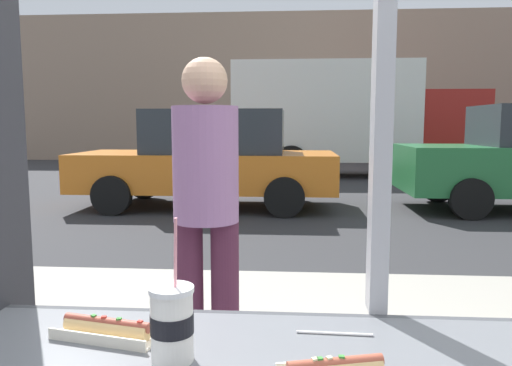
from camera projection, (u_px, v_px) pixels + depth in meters
name	position (u px, v px, depth m)	size (l,w,h in m)	color
ground_plane	(304.00, 201.00, 9.36)	(60.00, 60.00, 0.00)	#2D2D30
sidewalk_strip	(330.00, 351.00, 3.01)	(16.00, 2.80, 0.14)	#9E998E
building_facade_far	(298.00, 88.00, 19.75)	(28.00, 1.20, 5.77)	gray
soda_cup_left	(172.00, 323.00, 1.09)	(0.10, 0.10, 0.33)	white
hotdog_tray_near	(107.00, 329.00, 1.22)	(0.28, 0.15, 0.05)	beige
loose_straw	(335.00, 333.00, 1.24)	(0.01, 0.01, 0.19)	white
parked_car_orange	(210.00, 158.00, 8.61)	(4.47, 1.98, 1.70)	orange
box_truck	(348.00, 116.00, 13.81)	(6.74, 2.44, 3.13)	silver
pedestrian	(206.00, 202.00, 2.41)	(0.32, 0.32, 1.63)	#492035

